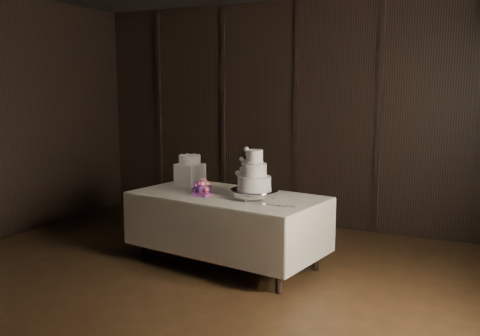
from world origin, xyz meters
name	(u,v)px	position (x,y,z in m)	size (l,w,h in m)	color
room	(140,136)	(0.00, 0.00, 1.50)	(6.08, 7.08, 3.08)	black
display_table	(227,227)	(-0.04, 1.53, 0.42)	(2.12, 1.33, 0.76)	beige
cake_stand	(254,194)	(0.29, 1.48, 0.81)	(0.48, 0.48, 0.09)	silver
wedding_cake	(251,174)	(0.26, 1.46, 1.01)	(0.38, 0.34, 0.40)	white
bouquet	(203,188)	(-0.29, 1.46, 0.82)	(0.29, 0.39, 0.19)	#D2475C
box_pedestal	(190,175)	(-0.65, 1.80, 0.89)	(0.26, 0.26, 0.25)	white
small_cake	(190,160)	(-0.65, 1.80, 1.06)	(0.24, 0.24, 0.10)	white
cake_knife	(272,205)	(0.59, 1.24, 0.77)	(0.37, 0.02, 0.01)	silver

